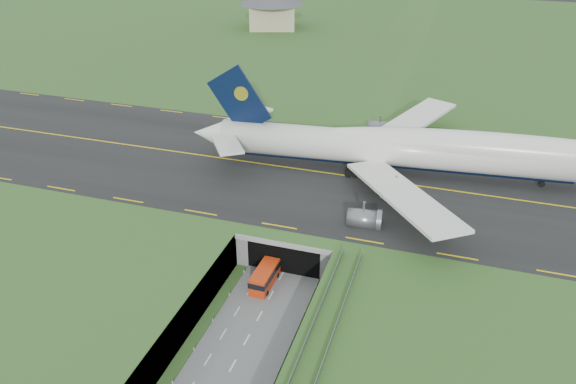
% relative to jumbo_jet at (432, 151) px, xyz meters
% --- Properties ---
extents(ground, '(900.00, 900.00, 0.00)m').
position_rel_jumbo_jet_xyz_m(ground, '(-19.35, -37.65, -11.41)').
color(ground, '#2E5120').
rests_on(ground, ground).
extents(airfield_deck, '(800.00, 800.00, 6.00)m').
position_rel_jumbo_jet_xyz_m(airfield_deck, '(-19.35, -37.65, -8.41)').
color(airfield_deck, gray).
rests_on(airfield_deck, ground).
extents(trench_road, '(12.00, 75.00, 0.20)m').
position_rel_jumbo_jet_xyz_m(trench_road, '(-19.35, -45.15, -11.31)').
color(trench_road, slate).
rests_on(trench_road, ground).
extents(taxiway, '(800.00, 44.00, 0.18)m').
position_rel_jumbo_jet_xyz_m(taxiway, '(-19.35, -4.65, -5.32)').
color(taxiway, black).
rests_on(taxiway, airfield_deck).
extents(tunnel_portal, '(17.00, 22.30, 6.00)m').
position_rel_jumbo_jet_xyz_m(tunnel_portal, '(-19.35, -20.93, -8.07)').
color(tunnel_portal, gray).
rests_on(tunnel_portal, ground).
extents(jumbo_jet, '(94.35, 60.48, 20.11)m').
position_rel_jumbo_jet_xyz_m(jumbo_jet, '(0.00, 0.00, 0.00)').
color(jumbo_jet, white).
rests_on(jumbo_jet, ground).
extents(shuttle_tram, '(2.89, 7.18, 2.92)m').
position_rel_jumbo_jet_xyz_m(shuttle_tram, '(-21.13, -33.46, -9.80)').
color(shuttle_tram, red).
rests_on(shuttle_tram, ground).
extents(service_building, '(31.13, 31.13, 13.54)m').
position_rel_jumbo_jet_xyz_m(service_building, '(-70.47, 112.37, 2.61)').
color(service_building, tan).
rests_on(service_building, ground).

